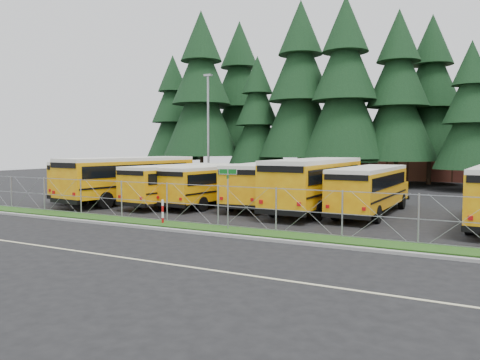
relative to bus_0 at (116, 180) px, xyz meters
The scene contains 26 objects.
ground 15.03m from the bus_0, 23.33° to the right, with size 120.00×120.00×0.00m, color black.
curb 16.50m from the bus_0, 33.30° to the right, with size 50.00×0.25×0.12m, color gray.
grass_verge 15.78m from the bus_0, 29.03° to the right, with size 50.00×1.40×0.06m, color #194012.
road_lane_line 19.62m from the bus_0, 45.38° to the right, with size 50.00×0.12×0.01m, color beige.
chainlink_fence 15.40m from the bus_0, 26.75° to the right, with size 44.00×0.10×2.00m, color #94969C, non-canonical shape.
brick_building 39.41m from the bus_0, 59.91° to the left, with size 22.00×10.00×6.00m, color brown.
bus_0 is the anchor object (origin of this frame).
bus_1 2.87m from the bus_0, 22.89° to the right, with size 2.79×11.82×3.10m, color orange, non-canonical shape.
bus_2 6.35m from the bus_0, ahead, with size 2.38×10.06×2.64m, color orange, non-canonical shape.
bus_3 8.54m from the bus_0, ahead, with size 2.34×9.90×2.59m, color orange, non-canonical shape.
bus_4 11.43m from the bus_0, ahead, with size 2.49×10.54×2.76m, color orange, non-canonical shape.
bus_5 15.25m from the bus_0, ahead, with size 2.79×11.84×3.10m, color orange, non-canonical shape.
bus_6 18.35m from the bus_0, ahead, with size 2.42×10.25×2.69m, color orange, non-canonical shape.
street_sign 15.54m from the bus_0, 28.88° to the right, with size 0.80×0.53×2.81m.
striped_bollard 12.50m from the bus_0, 37.24° to the right, with size 0.11×0.11×1.20m, color #B20C0C.
light_standard 10.31m from the bus_0, 75.67° to the left, with size 0.70×0.35×10.14m.
conifer_0 25.27m from the bus_0, 115.84° to the left, with size 6.87×6.87×15.19m, color black, non-canonical shape.
conifer_1 21.40m from the bus_0, 103.80° to the left, with size 8.64×8.64×19.11m, color black, non-canonical shape.
conifer_2 21.17m from the bus_0, 85.11° to the left, with size 6.19×6.19×13.70m, color black, non-canonical shape.
conifer_3 22.82m from the bus_0, 71.66° to the left, with size 8.55×8.55×18.91m, color black, non-canonical shape.
conifer_4 23.73m from the bus_0, 58.52° to the left, with size 8.29×8.29×18.33m, color black, non-canonical shape.
conifer_5 27.53m from the bus_0, 52.09° to the left, with size 7.65×7.65×16.92m, color black, non-canonical shape.
conifer_6 29.84m from the bus_0, 39.46° to the left, with size 5.82×5.82×12.87m, color black, non-canonical shape.
conifer_10 27.02m from the bus_0, 97.08° to the left, with size 8.69×8.69×19.22m, color black, non-canonical shape.
conifer_11 30.11m from the bus_0, 69.92° to the left, with size 6.33×6.33×13.99m, color black, non-canonical shape.
conifer_12 32.25m from the bus_0, 53.01° to the left, with size 7.74×7.74×17.11m, color black, non-canonical shape.
Camera 1 is at (10.20, -20.13, 3.78)m, focal length 35.00 mm.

